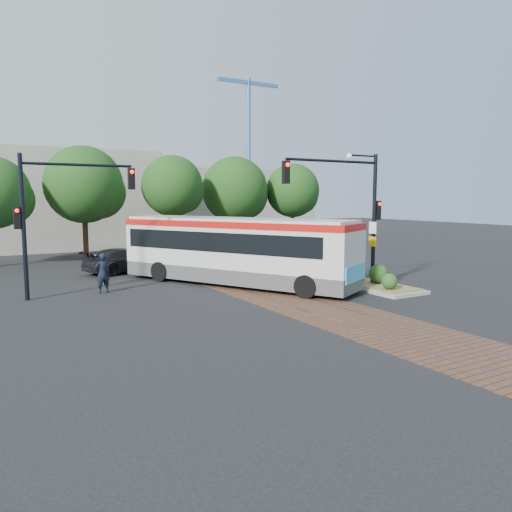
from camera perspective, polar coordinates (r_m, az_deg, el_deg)
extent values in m
plane|color=black|center=(22.04, 1.96, -4.35)|extent=(120.00, 120.00, 0.00)
cube|color=brown|center=(25.45, -2.86, -2.83)|extent=(3.60, 40.00, 0.01)
cube|color=slate|center=(25.12, -4.38, -2.96)|extent=(0.06, 40.00, 0.01)
cube|color=slate|center=(25.80, -1.38, -2.68)|extent=(0.06, 40.00, 0.01)
cylinder|color=#382314|center=(35.88, -18.90, 2.11)|extent=(0.36, 0.36, 3.12)
sphere|color=#153D13|center=(35.79, -19.11, 7.72)|extent=(5.20, 5.20, 5.20)
cylinder|color=#382314|center=(36.77, -9.45, 2.69)|extent=(0.36, 0.36, 3.39)
sphere|color=#153D13|center=(36.69, -9.55, 7.90)|extent=(4.40, 4.40, 4.40)
cylinder|color=#382314|center=(39.78, -2.43, 2.69)|extent=(0.36, 0.36, 2.86)
sphere|color=#153D13|center=(39.69, -2.46, 7.57)|extent=(5.20, 5.20, 5.20)
cylinder|color=#382314|center=(41.68, 4.18, 3.05)|extent=(0.36, 0.36, 3.12)
sphere|color=#153D13|center=(41.60, 4.22, 7.47)|extent=(4.40, 4.40, 4.40)
cube|color=#ADA899|center=(46.41, -26.06, 5.77)|extent=(22.00, 12.00, 8.00)
cube|color=#ADA899|center=(53.72, -4.33, 5.94)|extent=(18.00, 10.00, 7.00)
cylinder|color=#3F72B2|center=(60.24, -0.85, 11.28)|extent=(0.50, 0.50, 18.00)
cube|color=#3F72B2|center=(61.50, -0.86, 19.20)|extent=(8.00, 0.40, 0.40)
cube|color=#464649|center=(24.20, -2.31, -2.02)|extent=(7.90, 11.84, 0.70)
cube|color=silver|center=(24.04, -2.32, 1.07)|extent=(7.92, 11.85, 1.91)
cube|color=black|center=(24.18, -2.92, 1.82)|extent=(7.41, 10.82, 0.91)
cube|color=red|center=(23.96, -2.34, 3.70)|extent=(7.96, 11.87, 0.30)
cube|color=silver|center=(23.95, -2.34, 4.19)|extent=(7.66, 11.46, 0.14)
cube|color=black|center=(21.30, 10.94, 1.31)|extent=(1.48, 0.86, 0.91)
cube|color=#39ABE4|center=(21.38, 11.30, -1.94)|extent=(1.98, 1.10, 0.70)
cube|color=orange|center=(24.68, 1.32, -0.19)|extent=(2.18, 4.03, 1.11)
cylinder|color=black|center=(21.09, 5.74, -3.49)|extent=(0.78, 1.05, 1.01)
cylinder|color=black|center=(23.16, 8.25, -2.60)|extent=(0.78, 1.05, 1.01)
cylinder|color=black|center=(25.66, -10.87, -1.75)|extent=(0.78, 1.05, 1.01)
cylinder|color=black|center=(27.39, -7.61, -1.15)|extent=(0.78, 1.05, 1.01)
cube|color=gray|center=(24.16, 12.94, -3.35)|extent=(2.20, 5.20, 0.15)
cube|color=olive|center=(24.14, 12.95, -3.08)|extent=(1.90, 4.80, 0.08)
sphere|color=#1E4719|center=(22.67, 15.01, -2.77)|extent=(0.70, 0.70, 0.70)
sphere|color=#1E4719|center=(24.12, 13.83, -1.93)|extent=(0.90, 0.90, 0.90)
sphere|color=#1E4719|center=(24.96, 10.44, -1.68)|extent=(0.80, 0.80, 0.80)
sphere|color=#1E4719|center=(25.80, 10.89, -1.64)|extent=(0.60, 0.60, 0.60)
cylinder|color=black|center=(24.17, 13.33, 4.14)|extent=(0.18, 0.18, 6.00)
cylinder|color=black|center=(22.55, 8.83, 10.68)|extent=(5.00, 0.12, 0.12)
cube|color=black|center=(21.03, 3.44, 9.53)|extent=(0.28, 0.22, 0.95)
sphere|color=#FF190C|center=(20.94, 3.66, 10.36)|extent=(0.18, 0.18, 0.18)
cube|color=black|center=(24.31, 13.74, 5.08)|extent=(0.26, 0.20, 0.90)
sphere|color=#FF190C|center=(24.21, 13.97, 5.78)|extent=(0.16, 0.16, 0.16)
cube|color=white|center=(23.98, 13.19, 3.16)|extent=(0.04, 0.45, 0.55)
cube|color=yellow|center=(24.02, 13.15, 1.62)|extent=(0.04, 0.45, 0.45)
cylinder|color=black|center=(23.68, 12.10, 11.14)|extent=(1.60, 0.08, 0.08)
sphere|color=silver|center=(23.14, 10.60, 11.16)|extent=(0.24, 0.24, 0.24)
cylinder|color=black|center=(22.41, -25.03, 2.94)|extent=(0.18, 0.18, 6.00)
cylinder|color=black|center=(22.73, -19.63, 9.79)|extent=(4.50, 0.12, 0.12)
cube|color=black|center=(23.24, -14.06, 8.55)|extent=(0.28, 0.22, 0.95)
sphere|color=#FF190C|center=(23.11, -13.98, 9.30)|extent=(0.18, 0.18, 0.18)
cube|color=black|center=(22.37, -25.64, 3.93)|extent=(0.26, 0.20, 0.90)
sphere|color=#FF190C|center=(22.23, -25.65, 4.70)|extent=(0.16, 0.16, 0.16)
imported|color=black|center=(23.15, -17.13, -1.89)|extent=(0.68, 0.48, 1.77)
imported|color=black|center=(29.17, -14.81, -0.47)|extent=(5.13, 3.35, 1.38)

